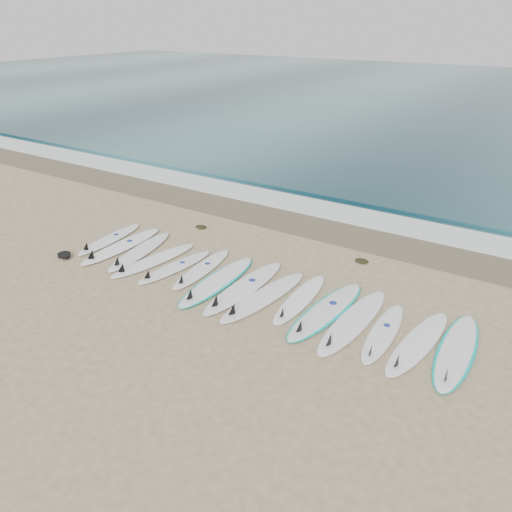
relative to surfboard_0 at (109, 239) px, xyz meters
The scene contains 23 objects.
ground 4.59m from the surfboard_0, ahead, with size 120.00×120.00×0.00m, color tan.
ocean 32.71m from the surfboard_0, 81.94° to the left, with size 120.00×55.00×0.03m, color #215059.
wet_sand_band 6.08m from the surfboard_0, 40.97° to the left, with size 120.00×1.80×0.01m, color brown.
foam_band 7.07m from the surfboard_0, 49.56° to the left, with size 120.00×1.40×0.04m, color silver.
wave_crest 8.27m from the surfboard_0, 56.32° to the left, with size 120.00×1.00×0.10m, color #215059.
surfboard_0 is the anchor object (origin of this frame).
surfboard_1 0.65m from the surfboard_0, 15.73° to the right, with size 0.59×2.78×0.36m.
surfboard_2 1.28m from the surfboard_0, ahead, with size 0.98×2.69×0.34m.
surfboard_3 1.95m from the surfboard_0, 10.16° to the right, with size 0.93×2.63×0.33m.
surfboard_4 2.63m from the surfboard_0, ahead, with size 0.77×2.36×0.30m.
surfboard_5 3.24m from the surfboard_0, ahead, with size 0.71×2.41×0.30m.
surfboard_6 3.94m from the surfboard_0, ahead, with size 0.75×2.83×0.36m.
surfboard_7 4.62m from the surfboard_0, ahead, with size 0.68×2.93×0.37m.
surfboard_8 5.21m from the surfboard_0, ahead, with size 0.94×2.85×0.36m.
surfboard_9 5.91m from the surfboard_0, ahead, with size 0.62×2.42×0.31m.
surfboard_10 6.59m from the surfboard_0, ahead, with size 0.92×2.88×0.36m.
surfboard_11 7.23m from the surfboard_0, ahead, with size 0.73×2.90×0.37m.
surfboard_12 7.88m from the surfboard_0, ahead, with size 0.61×2.32×0.29m.
surfboard_13 8.54m from the surfboard_0, ahead, with size 0.83×2.65×0.33m.
surfboard_14 9.21m from the surfboard_0, ahead, with size 0.76×2.74×0.34m.
seaweed_near 2.61m from the surfboard_0, 53.55° to the left, with size 0.34×0.27×0.07m, color black.
seaweed_far 6.82m from the surfboard_0, 21.69° to the left, with size 0.36×0.28×0.07m, color black.
leash_coil 1.32m from the surfboard_0, 98.95° to the right, with size 0.46×0.36×0.11m.
Camera 1 is at (5.53, -8.23, 5.61)m, focal length 35.00 mm.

